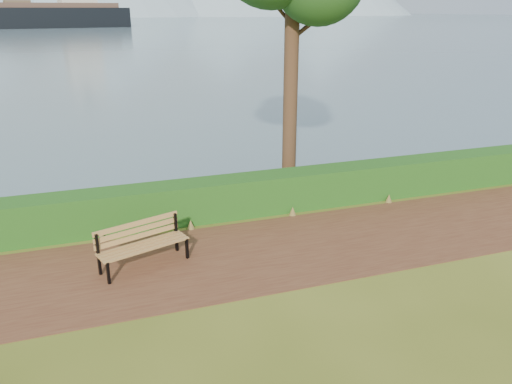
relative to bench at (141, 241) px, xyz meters
name	(u,v)px	position (x,y,z in m)	size (l,w,h in m)	color
ground	(261,260)	(2.42, -0.58, -0.54)	(140.00, 140.00, 0.00)	#495317
path	(256,253)	(2.42, -0.28, -0.54)	(40.00, 3.40, 0.01)	#50291B
hedge	(228,197)	(2.42, 2.02, -0.04)	(32.00, 0.85, 1.00)	#1C4413
water	(85,20)	(2.42, 259.42, -0.54)	(700.00, 510.00, 0.00)	#465F70
bench	(141,241)	(0.00, 0.00, 0.00)	(1.95, 1.12, 0.94)	black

